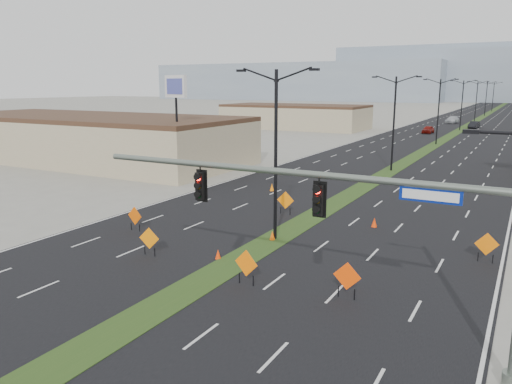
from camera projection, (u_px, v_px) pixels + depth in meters
The scene contains 29 objects.
ground at pixel (140, 319), 19.89m from camera, with size 600.00×600.00×0.00m, color gray.
road_surface at pixel (462, 129), 105.48m from camera, with size 25.00×400.00×0.02m, color black.
median_strip at pixel (462, 129), 105.48m from camera, with size 2.00×400.00×0.04m, color #264619.
building_sw_near at pixel (88, 140), 61.58m from camera, with size 40.00×16.00×5.00m, color tan.
building_sw_far at pixel (295, 118), 107.28m from camera, with size 30.00×14.00×4.50m, color tan.
mesa_west at pixel (297, 82), 313.91m from camera, with size 180.00×50.00×22.00m, color gray.
mesa_backdrop at pixel (458, 73), 304.57m from camera, with size 140.00×50.00×32.00m, color gray.
signal_mast at pixel (371, 219), 16.55m from camera, with size 16.30×0.60×8.00m.
streetlight_0 at pixel (276, 150), 29.02m from camera, with size 5.15×0.24×10.02m.
streetlight_1 at pixel (394, 121), 52.98m from camera, with size 5.15×0.24×10.02m.
streetlight_2 at pixel (439, 109), 76.95m from camera, with size 5.15×0.24×10.02m.
streetlight_3 at pixel (462, 104), 100.91m from camera, with size 5.15×0.24×10.02m.
streetlight_4 at pixel (476, 100), 124.88m from camera, with size 5.15×0.24×10.02m.
streetlight_5 at pixel (486, 98), 148.84m from camera, with size 5.15×0.24×10.02m.
streetlight_6 at pixel (493, 96), 172.80m from camera, with size 5.15×0.24×10.02m.
car_left at pixel (428, 130), 95.68m from camera, with size 1.72×4.27×1.46m, color maroon.
car_mid at pixel (474, 125), 106.57m from camera, with size 1.58×4.54×1.50m, color black.
car_far at pixel (452, 120), 120.94m from camera, with size 2.30×5.67×1.65m, color #AEB1B8.
construction_sign_0 at pixel (135, 217), 31.69m from camera, with size 1.19×0.15×1.58m.
construction_sign_1 at pixel (149, 239), 27.04m from camera, with size 1.18×0.26×1.59m.
construction_sign_2 at pixel (285, 201), 35.70m from camera, with size 1.27×0.15×1.69m.
construction_sign_3 at pixel (246, 264), 23.06m from camera, with size 1.27×0.21×1.70m.
construction_sign_4 at pixel (347, 277), 21.56m from camera, with size 1.25×0.05×1.67m.
construction_sign_5 at pixel (487, 245), 25.98m from camera, with size 1.19×0.37×1.63m.
cone_0 at pixel (272, 236), 29.85m from camera, with size 0.36×0.36×0.60m, color #E65404.
cone_1 at pixel (218, 254), 26.64m from camera, with size 0.32×0.32×0.54m, color #FF3905.
cone_2 at pixel (374, 222), 32.63m from camera, with size 0.38×0.38×0.64m, color #FF3905.
cone_3 at pixel (272, 187), 43.76m from camera, with size 0.39×0.39×0.65m, color orange.
pole_sign_west at pixel (176, 94), 49.69m from camera, with size 3.24×1.33×10.09m.
Camera 1 is at (12.95, -13.84, 9.14)m, focal length 35.00 mm.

